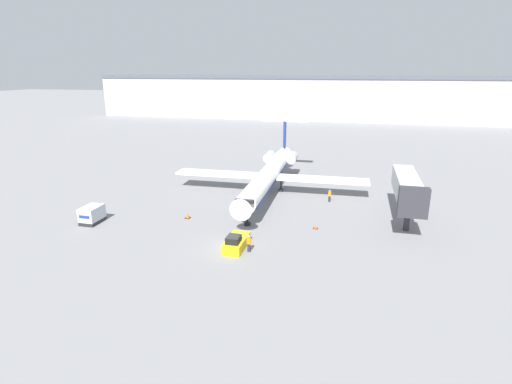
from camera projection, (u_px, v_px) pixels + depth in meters
ground_plane at (231, 249)px, 42.73m from camera, size 600.00×600.00×0.00m
terminal_building at (325, 98)px, 151.59m from camera, size 180.00×16.80×16.35m
airplane_main at (270, 173)px, 61.86m from camera, size 30.22×33.45×9.50m
pushback_tug at (236, 242)px, 42.87m from camera, size 1.97×4.62×1.77m
luggage_cart at (92, 215)px, 49.86m from camera, size 2.02×2.99×2.13m
worker_near_tug at (249, 243)px, 41.89m from camera, size 0.40×0.26×1.87m
worker_by_wing at (330, 195)px, 57.82m from camera, size 0.40×0.25×1.81m
traffic_cone_left at (188, 215)px, 51.59m from camera, size 0.67×0.67×0.81m
traffic_cone_right at (316, 226)px, 48.23m from camera, size 0.53×0.53×0.62m
jet_bridge at (407, 188)px, 49.11m from camera, size 3.20×13.52×6.19m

